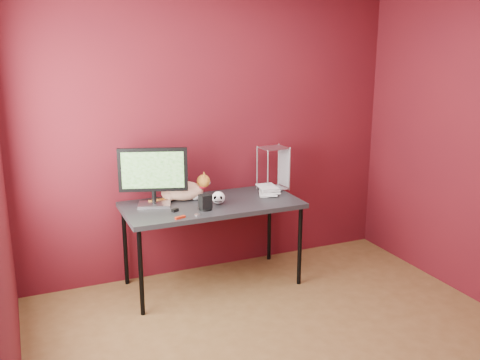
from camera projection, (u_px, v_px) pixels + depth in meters
name	position (u px, v px, depth m)	size (l,w,h in m)	color
room	(313.00, 151.00, 3.21)	(3.52, 3.52, 2.61)	brown
desk	(212.00, 208.00, 4.57)	(1.50, 0.70, 0.75)	black
monitor	(153.00, 174.00, 4.41)	(0.55, 0.26, 0.49)	silver
cat	(183.00, 191.00, 4.61)	(0.52, 0.30, 0.25)	#C6612A
skull_mug	(218.00, 198.00, 4.50)	(0.11, 0.12, 0.11)	white
speaker	(205.00, 203.00, 4.36)	(0.11, 0.11, 0.13)	black
book_stack	(260.00, 148.00, 4.70)	(0.23, 0.26, 0.85)	beige
wire_rack	(273.00, 168.00, 4.91)	(0.25, 0.21, 0.40)	silver
pocket_knife	(180.00, 217.00, 4.15)	(0.09, 0.02, 0.02)	#A5200C
black_gadget	(175.00, 210.00, 4.31)	(0.05, 0.03, 0.03)	black
washer	(197.00, 215.00, 4.24)	(0.05, 0.05, 0.00)	silver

